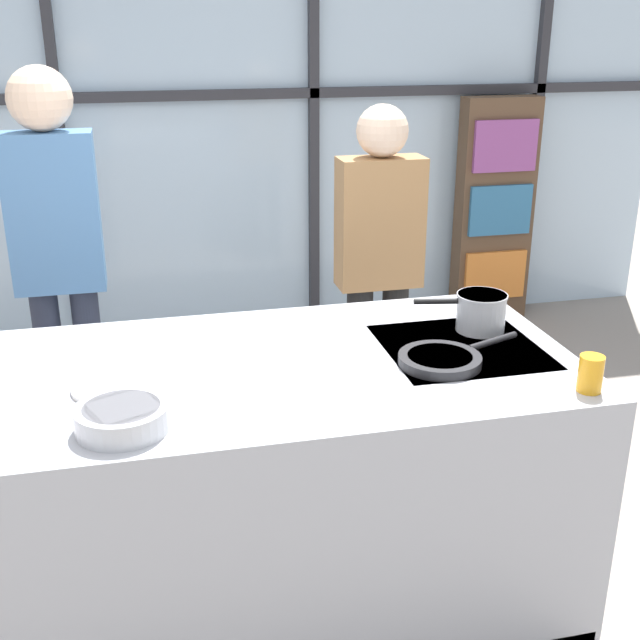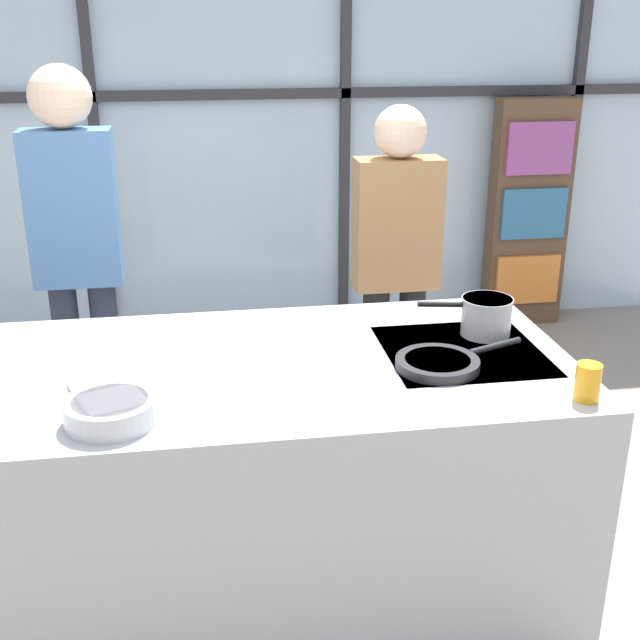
{
  "view_description": "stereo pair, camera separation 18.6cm",
  "coord_description": "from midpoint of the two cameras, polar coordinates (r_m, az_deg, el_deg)",
  "views": [
    {
      "loc": [
        -0.37,
        -2.34,
        2.0
      ],
      "look_at": [
        0.2,
        0.1,
        1.04
      ],
      "focal_mm": 45.0,
      "sensor_mm": 36.0,
      "label": 1
    },
    {
      "loc": [
        -0.19,
        -2.37,
        2.0
      ],
      "look_at": [
        0.2,
        0.1,
        1.04
      ],
      "focal_mm": 45.0,
      "sensor_mm": 36.0,
      "label": 2
    }
  ],
  "objects": [
    {
      "name": "mixing_bowl",
      "position": [
        2.27,
        -16.21,
        -6.69
      ],
      "size": [
        0.26,
        0.26,
        0.07
      ],
      "color": "silver",
      "rests_on": "demo_island"
    },
    {
      "name": "white_plate",
      "position": [
        2.53,
        -16.54,
        -4.58
      ],
      "size": [
        0.25,
        0.25,
        0.01
      ],
      "primitive_type": "cylinder",
      "color": "white",
      "rests_on": "demo_island"
    },
    {
      "name": "juice_glass_near",
      "position": [
        2.49,
        16.68,
        -3.71
      ],
      "size": [
        0.07,
        0.07,
        0.11
      ],
      "primitive_type": "cylinder",
      "color": "orange",
      "rests_on": "demo_island"
    },
    {
      "name": "spectator_far_left",
      "position": [
        3.54,
        -19.61,
        4.82
      ],
      "size": [
        0.37,
        0.25,
        1.82
      ],
      "rotation": [
        0.0,
        0.0,
        3.14
      ],
      "color": "#232838",
      "rests_on": "ground_plane"
    },
    {
      "name": "bookshelf",
      "position": [
        5.55,
        11.36,
        7.57
      ],
      "size": [
        0.52,
        0.19,
        1.5
      ],
      "color": "brown",
      "rests_on": "ground_plane"
    },
    {
      "name": "ground_plane",
      "position": [
        3.1,
        -5.21,
        -19.26
      ],
      "size": [
        18.0,
        18.0,
        0.0
      ],
      "primitive_type": "plane",
      "color": "gray"
    },
    {
      "name": "back_window_wall",
      "position": [
        5.14,
        -10.29,
        13.97
      ],
      "size": [
        6.4,
        0.1,
        2.8
      ],
      "color": "silver",
      "rests_on": "ground_plane"
    },
    {
      "name": "frying_pan",
      "position": [
        2.6,
        6.65,
        -2.78
      ],
      "size": [
        0.46,
        0.27,
        0.03
      ],
      "color": "#232326",
      "rests_on": "demo_island"
    },
    {
      "name": "saucepan",
      "position": [
        2.88,
        9.54,
        0.6
      ],
      "size": [
        0.33,
        0.18,
        0.14
      ],
      "color": "silver",
      "rests_on": "demo_island"
    },
    {
      "name": "demo_island",
      "position": [
        2.82,
        -5.49,
        -11.97
      ],
      "size": [
        2.02,
        1.02,
        0.94
      ],
      "color": "#A8AAB2",
      "rests_on": "ground_plane"
    },
    {
      "name": "spectator_center_left",
      "position": [
        3.69,
        2.77,
        4.4
      ],
      "size": [
        0.39,
        0.23,
        1.64
      ],
      "rotation": [
        0.0,
        0.0,
        3.14
      ],
      "color": "black",
      "rests_on": "ground_plane"
    }
  ]
}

